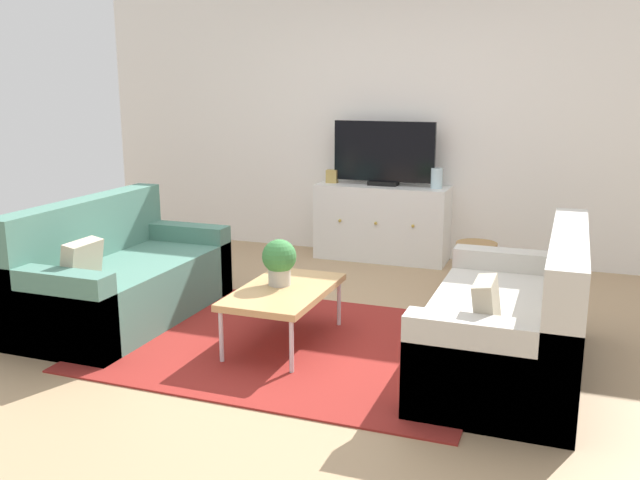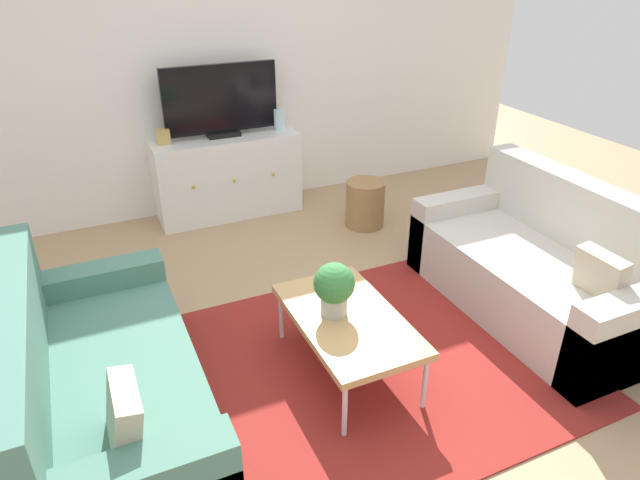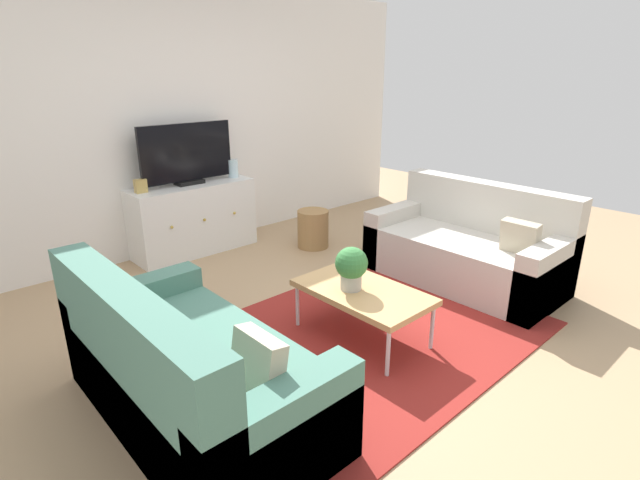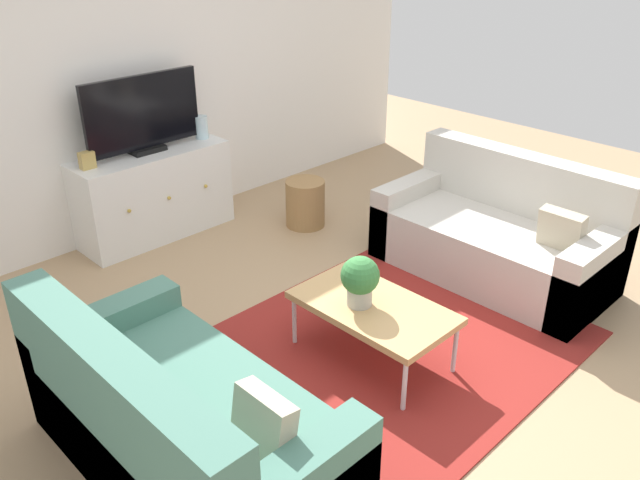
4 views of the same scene
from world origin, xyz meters
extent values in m
plane|color=tan|center=(0.00, 0.00, 0.00)|extent=(10.00, 10.00, 0.00)
cube|color=white|center=(0.00, 2.55, 1.35)|extent=(6.40, 0.12, 2.70)
cube|color=maroon|center=(0.00, -0.15, 0.01)|extent=(2.50, 1.90, 0.01)
cube|color=#4C7A6B|center=(-1.35, -0.10, 0.22)|extent=(0.86, 1.69, 0.44)
cube|color=#4C7A6B|center=(-1.68, -0.10, 0.44)|extent=(0.20, 1.69, 0.88)
cube|color=#4C7A6B|center=(-1.35, 0.66, 0.29)|extent=(0.86, 0.18, 0.57)
cube|color=#4C7A6B|center=(-1.35, -0.86, 0.29)|extent=(0.86, 0.18, 0.57)
cube|color=#B2A58C|center=(-1.30, -0.62, 0.56)|extent=(0.15, 0.30, 0.31)
cube|color=beige|center=(1.35, -0.10, 0.22)|extent=(0.86, 1.69, 0.44)
cube|color=beige|center=(1.68, -0.10, 0.44)|extent=(0.20, 1.69, 0.88)
cube|color=beige|center=(1.35, 0.66, 0.29)|extent=(0.86, 0.18, 0.57)
cube|color=beige|center=(1.35, -0.86, 0.29)|extent=(0.86, 0.18, 0.57)
cube|color=#B2A58C|center=(1.30, -0.62, 0.56)|extent=(0.14, 0.30, 0.31)
cube|color=tan|center=(-0.06, -0.15, 0.37)|extent=(0.55, 0.96, 0.04)
cylinder|color=silver|center=(-0.30, -0.59, 0.17)|extent=(0.03, 0.03, 0.34)
cylinder|color=silver|center=(0.17, -0.59, 0.17)|extent=(0.03, 0.03, 0.34)
cylinder|color=silver|center=(-0.30, 0.29, 0.17)|extent=(0.03, 0.03, 0.34)
cylinder|color=silver|center=(0.17, 0.29, 0.17)|extent=(0.03, 0.03, 0.34)
cylinder|color=#B7B2A8|center=(-0.12, -0.09, 0.44)|extent=(0.15, 0.15, 0.11)
sphere|color=#387A3D|center=(-0.12, -0.09, 0.58)|extent=(0.23, 0.23, 0.23)
cube|color=white|center=(-0.06, 2.27, 0.37)|extent=(1.28, 0.44, 0.73)
sphere|color=#B79338|center=(-0.42, 2.04, 0.40)|extent=(0.03, 0.03, 0.03)
sphere|color=#B79338|center=(-0.06, 2.04, 0.40)|extent=(0.03, 0.03, 0.03)
sphere|color=#B79338|center=(0.30, 2.04, 0.40)|extent=(0.03, 0.03, 0.03)
cube|color=black|center=(-0.06, 2.29, 0.75)|extent=(0.28, 0.16, 0.04)
cube|color=black|center=(-0.06, 2.29, 1.06)|extent=(0.99, 0.04, 0.58)
cylinder|color=silver|center=(0.47, 2.27, 0.83)|extent=(0.11, 0.11, 0.19)
cube|color=tan|center=(-0.58, 2.27, 0.80)|extent=(0.11, 0.07, 0.13)
cylinder|color=#9E7547|center=(0.96, 1.52, 0.21)|extent=(0.34, 0.34, 0.41)
camera|label=1|loc=(1.67, -4.15, 1.72)|focal=38.68mm
camera|label=2|loc=(-1.27, -2.42, 2.22)|focal=31.46mm
camera|label=3|loc=(-2.40, -2.23, 1.86)|focal=27.24mm
camera|label=4|loc=(-2.57, -2.24, 2.47)|focal=36.37mm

